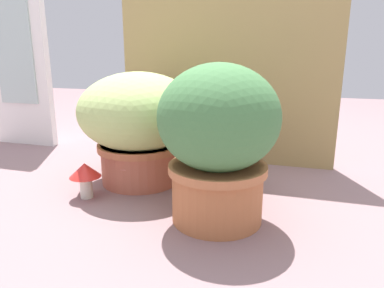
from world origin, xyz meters
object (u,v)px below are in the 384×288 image
at_px(mushroom_ornament_pink, 128,165).
at_px(mushroom_ornament_red, 85,173).
at_px(grass_planter, 139,122).
at_px(cat, 227,153).
at_px(leafy_planter, 218,138).

bearing_deg(mushroom_ornament_pink, mushroom_ornament_red, -139.83).
xyz_separation_m(grass_planter, mushroom_ornament_pink, (0.00, -0.11, -0.14)).
bearing_deg(cat, leafy_planter, -84.43).
height_order(leafy_planter, mushroom_ornament_red, leafy_planter).
bearing_deg(mushroom_ornament_red, leafy_planter, -3.84).
xyz_separation_m(grass_planter, mushroom_ornament_red, (-0.11, -0.20, -0.15)).
bearing_deg(cat, mushroom_ornament_red, -148.92).
xyz_separation_m(leafy_planter, mushroom_ornament_pink, (-0.36, 0.13, -0.15)).
relative_size(cat, mushroom_ornament_pink, 2.72).
bearing_deg(mushroom_ornament_pink, leafy_planter, -19.74).
height_order(cat, mushroom_ornament_pink, cat).
height_order(grass_planter, mushroom_ornament_red, grass_planter).
xyz_separation_m(cat, mushroom_ornament_pink, (-0.33, -0.17, -0.02)).
bearing_deg(cat, grass_planter, -169.40).
height_order(mushroom_ornament_red, mushroom_ornament_pink, mushroom_ornament_pink).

